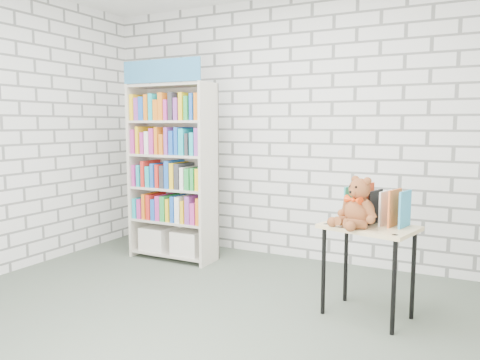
% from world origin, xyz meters
% --- Properties ---
extents(ground, '(4.50, 4.50, 0.00)m').
position_xyz_m(ground, '(0.00, 0.00, 0.00)').
color(ground, '#4A5447').
rests_on(ground, ground).
extents(room_shell, '(4.52, 4.02, 2.81)m').
position_xyz_m(room_shell, '(0.00, 0.00, 1.78)').
color(room_shell, silver).
rests_on(room_shell, ground).
extents(bookshelf, '(0.94, 0.37, 2.11)m').
position_xyz_m(bookshelf, '(-1.08, 1.36, 0.96)').
color(bookshelf, beige).
rests_on(bookshelf, ground).
extents(display_table, '(0.75, 0.60, 0.71)m').
position_xyz_m(display_table, '(1.13, 0.73, 0.61)').
color(display_table, '#D7BD81').
rests_on(display_table, ground).
extents(table_books, '(0.49, 0.31, 0.27)m').
position_xyz_m(table_books, '(1.16, 0.83, 0.85)').
color(table_books, teal).
rests_on(table_books, display_table).
extents(teddy_bear, '(0.36, 0.34, 0.37)m').
position_xyz_m(teddy_bear, '(1.06, 0.64, 0.86)').
color(teddy_bear, brown).
rests_on(teddy_bear, display_table).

